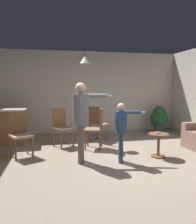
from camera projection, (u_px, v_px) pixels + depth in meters
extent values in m
plane|color=gray|center=(110.00, 164.00, 4.32)|extent=(7.68, 7.68, 0.00)
cube|color=silver|center=(86.00, 92.00, 7.28)|extent=(6.40, 0.10, 2.70)
cylinder|color=brown|center=(186.00, 146.00, 5.55)|extent=(0.05, 0.05, 0.06)
cube|color=olive|center=(2.00, 127.00, 5.77)|extent=(1.20, 0.60, 0.91)
cube|color=beige|center=(1.00, 110.00, 5.72)|extent=(1.26, 0.66, 0.04)
cylinder|color=brown|center=(159.00, 134.00, 4.70)|extent=(0.44, 0.44, 0.03)
cylinder|color=brown|center=(158.00, 146.00, 4.73)|extent=(0.06, 0.06, 0.49)
cylinder|color=brown|center=(158.00, 156.00, 4.76)|extent=(0.31, 0.31, 0.03)
cylinder|color=#60564C|center=(81.00, 142.00, 4.45)|extent=(0.12, 0.12, 0.82)
cylinder|color=#60564C|center=(81.00, 144.00, 4.29)|extent=(0.12, 0.12, 0.82)
cylinder|color=slate|center=(81.00, 108.00, 4.29)|extent=(0.32, 0.32, 0.58)
sphere|color=#D8AD8C|center=(80.00, 88.00, 4.24)|extent=(0.22, 0.22, 0.22)
cylinder|color=slate|center=(94.00, 96.00, 4.45)|extent=(0.55, 0.19, 0.10)
cube|color=white|center=(109.00, 96.00, 4.46)|extent=(0.13, 0.06, 0.04)
cylinder|color=slate|center=(80.00, 111.00, 4.11)|extent=(0.10, 0.10, 0.54)
cylinder|color=#384260|center=(121.00, 146.00, 4.46)|extent=(0.09, 0.09, 0.61)
cylinder|color=#384260|center=(121.00, 148.00, 4.33)|extent=(0.09, 0.09, 0.61)
cylinder|color=navy|center=(121.00, 122.00, 4.34)|extent=(0.24, 0.24, 0.43)
sphere|color=#D8AD8C|center=(121.00, 107.00, 4.30)|extent=(0.17, 0.17, 0.17)
cylinder|color=navy|center=(131.00, 112.00, 4.44)|extent=(0.41, 0.17, 0.07)
cube|color=white|center=(142.00, 112.00, 4.43)|extent=(0.13, 0.07, 0.04)
cylinder|color=navy|center=(121.00, 124.00, 4.20)|extent=(0.07, 0.07, 0.41)
cylinder|color=brown|center=(100.00, 141.00, 5.21)|extent=(0.04, 0.04, 0.45)
cylinder|color=brown|center=(101.00, 138.00, 5.56)|extent=(0.04, 0.04, 0.45)
cylinder|color=brown|center=(85.00, 141.00, 5.25)|extent=(0.04, 0.04, 0.45)
cylinder|color=brown|center=(88.00, 138.00, 5.60)|extent=(0.04, 0.04, 0.45)
cube|color=#7F664C|center=(94.00, 130.00, 5.38)|extent=(0.53, 0.53, 0.05)
cube|color=brown|center=(101.00, 119.00, 5.32)|extent=(0.16, 0.37, 0.50)
cylinder|color=brown|center=(27.00, 144.00, 4.95)|extent=(0.04, 0.04, 0.45)
cylinder|color=brown|center=(11.00, 147.00, 4.74)|extent=(0.04, 0.04, 0.45)
cylinder|color=brown|center=(33.00, 148.00, 4.66)|extent=(0.04, 0.04, 0.45)
cylinder|color=brown|center=(16.00, 151.00, 4.45)|extent=(0.04, 0.04, 0.45)
cube|color=#997F60|center=(21.00, 136.00, 4.67)|extent=(0.56, 0.56, 0.05)
cube|color=brown|center=(18.00, 122.00, 4.80)|extent=(0.36, 0.20, 0.50)
cylinder|color=brown|center=(90.00, 133.00, 6.12)|extent=(0.04, 0.04, 0.45)
cylinder|color=brown|center=(100.00, 135.00, 5.90)|extent=(0.04, 0.04, 0.45)
cylinder|color=brown|center=(98.00, 131.00, 6.40)|extent=(0.04, 0.04, 0.45)
cylinder|color=brown|center=(107.00, 133.00, 6.18)|extent=(0.04, 0.04, 0.45)
cube|color=#997F60|center=(99.00, 124.00, 6.12)|extent=(0.59, 0.59, 0.05)
cube|color=brown|center=(94.00, 116.00, 5.94)|extent=(0.28, 0.31, 0.50)
cylinder|color=brown|center=(66.00, 136.00, 5.80)|extent=(0.04, 0.04, 0.45)
cylinder|color=brown|center=(54.00, 138.00, 5.56)|extent=(0.04, 0.04, 0.45)
cylinder|color=brown|center=(73.00, 138.00, 5.53)|extent=(0.04, 0.04, 0.45)
cylinder|color=brown|center=(61.00, 141.00, 5.29)|extent=(0.04, 0.04, 0.45)
cube|color=#7F664C|center=(63.00, 129.00, 5.51)|extent=(0.57, 0.57, 0.05)
cube|color=brown|center=(59.00, 117.00, 5.62)|extent=(0.35, 0.23, 0.50)
cylinder|color=#4C4742|center=(159.00, 128.00, 7.43)|extent=(0.34, 0.34, 0.27)
sphere|color=#235B2D|center=(159.00, 118.00, 7.40)|extent=(0.58, 0.58, 0.58)
sphere|color=#235B2D|center=(159.00, 112.00, 7.37)|extent=(0.43, 0.43, 0.43)
cube|color=white|center=(158.00, 133.00, 4.67)|extent=(0.13, 0.05, 0.04)
cone|color=silver|center=(85.00, 60.00, 5.76)|extent=(0.32, 0.32, 0.20)
cylinder|color=black|center=(85.00, 50.00, 5.73)|extent=(0.01, 0.01, 0.36)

